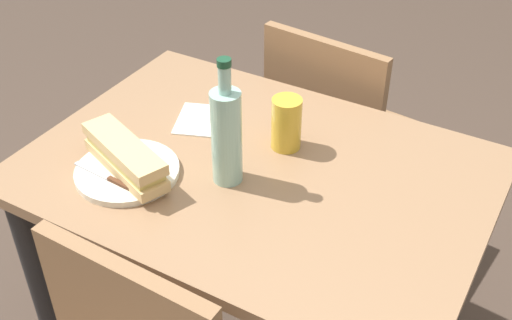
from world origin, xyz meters
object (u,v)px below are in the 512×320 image
Objects in this scene: chair_near at (335,137)px; beer_glass at (286,123)px; dining_table at (256,214)px; plate_near at (127,171)px; baguette_sandwich_near at (125,156)px; knife_near at (109,179)px; water_bottle at (226,135)px.

beer_glass is at bearing 97.09° from chair_near.
beer_glass is at bearing -100.48° from dining_table.
plate_near is 0.04m from baguette_sandwich_near.
baguette_sandwich_near is 0.06m from knife_near.
baguette_sandwich_near is (0.00, 0.00, 0.04)m from plate_near.
water_bottle reaches higher than plate_near.
plate_near is 0.37m from beer_glass.
plate_near is at bearing -98.67° from knife_near.
knife_near is at bearing 41.32° from dining_table.
chair_near is at bearing -82.91° from beer_glass.
water_bottle is at bearing -154.09° from baguette_sandwich_near.
dining_table is 3.92× the size of baguette_sandwich_near.
dining_table is 3.49× the size of water_bottle.
plate_near is 0.79× the size of water_bottle.
water_bottle is (-0.20, -0.10, 0.07)m from baguette_sandwich_near.
water_bottle is at bearing -144.83° from knife_near.
baguette_sandwich_near is 0.37m from beer_glass.
baguette_sandwich_near reaches higher than plate_near.
plate_near is 0.05m from knife_near.
chair_near is 3.78× the size of plate_near.
baguette_sandwich_near is at bearing 0.00° from plate_near.
beer_glass reaches higher than dining_table.
chair_near is at bearing -104.77° from knife_near.
plate_near is 0.25m from water_bottle.
dining_table is at bearing -145.11° from baguette_sandwich_near.
baguette_sandwich_near is at bearing 46.68° from beer_glass.
plate_near is at bearing 46.68° from beer_glass.
dining_table is at bearing -145.11° from plate_near.
chair_near is 0.84m from knife_near.
chair_near is at bearing -105.17° from baguette_sandwich_near.
water_bottle is (-0.20, -0.10, 0.11)m from plate_near.
knife_near is (0.20, 0.77, 0.28)m from chair_near.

